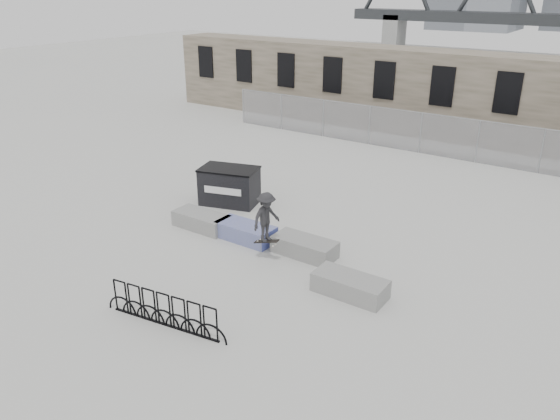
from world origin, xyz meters
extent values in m
plane|color=#B7B7B2|center=(0.00, 0.00, 0.00)|extent=(120.00, 120.00, 0.00)
cube|color=#655B4B|center=(0.00, 16.25, 2.25)|extent=(36.00, 2.50, 4.50)
cube|color=black|center=(-16.00, 14.98, 2.90)|extent=(1.20, 0.12, 2.00)
cube|color=black|center=(-12.80, 14.98, 2.90)|extent=(1.20, 0.12, 2.00)
cube|color=black|center=(-9.60, 14.98, 2.90)|extent=(1.20, 0.12, 2.00)
cube|color=black|center=(-6.40, 14.98, 2.90)|extent=(1.20, 0.12, 2.00)
cube|color=black|center=(-3.20, 14.98, 2.90)|extent=(1.20, 0.12, 2.00)
cube|color=black|center=(0.00, 14.98, 2.90)|extent=(1.20, 0.12, 2.00)
cube|color=black|center=(3.20, 14.98, 2.90)|extent=(1.20, 0.12, 2.00)
cylinder|color=gray|center=(-11.00, 12.50, 1.00)|extent=(0.06, 0.06, 2.00)
cylinder|color=gray|center=(-8.25, 12.50, 1.00)|extent=(0.06, 0.06, 2.00)
cylinder|color=gray|center=(-5.50, 12.50, 1.00)|extent=(0.06, 0.06, 2.00)
cylinder|color=gray|center=(-2.75, 12.50, 1.00)|extent=(0.06, 0.06, 2.00)
cylinder|color=gray|center=(0.00, 12.50, 1.00)|extent=(0.06, 0.06, 2.00)
cylinder|color=gray|center=(2.75, 12.50, 1.00)|extent=(0.06, 0.06, 2.00)
cylinder|color=gray|center=(5.50, 12.50, 1.00)|extent=(0.06, 0.06, 2.00)
cube|color=#99999E|center=(0.00, 12.50, 1.00)|extent=(22.00, 0.02, 2.00)
cylinder|color=gray|center=(0.00, 12.50, 2.00)|extent=(22.00, 0.04, 0.04)
cube|color=gray|center=(-2.83, -0.25, 0.27)|extent=(2.00, 0.90, 0.54)
cube|color=#2D471E|center=(-2.83, -0.25, 0.48)|extent=(1.76, 0.66, 0.10)
cube|color=#3744A6|center=(-1.03, -0.13, 0.27)|extent=(2.00, 0.90, 0.54)
cube|color=#2D471E|center=(-1.03, -0.13, 0.48)|extent=(1.76, 0.66, 0.10)
cube|color=gray|center=(1.15, 0.04, 0.27)|extent=(2.00, 0.90, 0.54)
cube|color=#2D471E|center=(1.15, 0.04, 0.48)|extent=(1.76, 0.66, 0.10)
cube|color=gray|center=(3.40, -1.23, 0.27)|extent=(2.00, 0.90, 0.54)
cube|color=#2D471E|center=(3.40, -1.23, 0.48)|extent=(1.76, 0.66, 0.10)
cube|color=black|center=(-3.47, 2.05, 0.68)|extent=(2.36, 1.79, 1.36)
cube|color=black|center=(-3.47, 2.05, 1.38)|extent=(2.42, 1.86, 0.06)
cube|color=white|center=(-3.29, 1.43, 0.73)|extent=(1.40, 0.44, 0.26)
cube|color=black|center=(0.32, -5.09, 0.02)|extent=(3.13, 0.50, 0.04)
torus|color=black|center=(-1.02, -5.28, 0.45)|extent=(0.89, 0.17, 0.89)
torus|color=black|center=(-0.57, -5.22, 0.45)|extent=(0.89, 0.17, 0.89)
torus|color=black|center=(-0.13, -5.15, 0.45)|extent=(0.89, 0.17, 0.89)
torus|color=black|center=(0.32, -5.09, 0.45)|extent=(0.89, 0.17, 0.89)
torus|color=black|center=(0.77, -5.03, 0.45)|extent=(0.89, 0.17, 0.89)
torus|color=black|center=(1.21, -4.97, 0.45)|extent=(0.89, 0.17, 0.89)
torus|color=black|center=(1.66, -4.90, 0.45)|extent=(0.89, 0.17, 0.89)
cube|color=gray|center=(-20.00, 55.00, 2.00)|extent=(2.00, 3.00, 4.00)
imported|color=#262628|center=(0.44, -0.98, 1.47)|extent=(0.73, 1.07, 1.52)
cube|color=black|center=(0.44, -0.98, 0.68)|extent=(0.80, 0.31, 0.22)
cylinder|color=beige|center=(0.16, -1.05, 0.63)|extent=(0.06, 0.03, 0.06)
cylinder|color=beige|center=(0.16, -0.91, 0.63)|extent=(0.06, 0.03, 0.06)
cylinder|color=beige|center=(0.72, -1.05, 0.63)|extent=(0.06, 0.03, 0.06)
cylinder|color=beige|center=(0.72, -0.91, 0.63)|extent=(0.06, 0.03, 0.06)
camera|label=1|loc=(9.07, -12.81, 7.85)|focal=35.00mm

